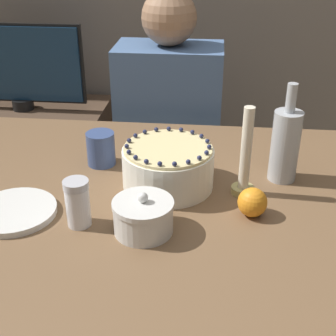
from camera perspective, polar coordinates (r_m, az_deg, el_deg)
The scene contains 12 objects.
dining_table at distance 1.19m, azimuth -3.74°, elevation -10.45°, with size 1.21×1.18×0.75m.
cake at distance 1.23m, azimuth -0.00°, elevation 0.17°, with size 0.24×0.24×0.13m.
sugar_bowl at distance 1.06m, azimuth -3.03°, elevation -5.90°, with size 0.14×0.14×0.10m.
sugar_shaker at distance 1.09m, azimuth -10.95°, elevation -4.18°, with size 0.06×0.06×0.12m.
plate_stack at distance 1.20m, azimuth -18.24°, elevation -5.05°, with size 0.20×0.20×0.02m.
candle at distance 1.20m, azimuth 9.39°, elevation 0.87°, with size 0.06×0.06×0.24m.
bottle at distance 1.28m, azimuth 14.11°, elevation 2.82°, with size 0.08×0.08×0.27m.
cup at distance 1.36m, azimuth -8.19°, elevation 2.36°, with size 0.08×0.08×0.10m.
orange_fruit_0 at distance 1.14m, azimuth 10.25°, elevation -4.13°, with size 0.07×0.07×0.07m.
person_man_blue_shirt at distance 1.93m, azimuth 0.17°, elevation 1.14°, with size 0.40×0.34×1.17m.
side_cabinet at distance 2.48m, azimuth -16.24°, elevation 0.71°, with size 0.77×0.48×0.57m.
tv_monitor at distance 2.30m, azimuth -17.88°, elevation 11.79°, with size 0.62×0.10×0.40m.
Camera 1 is at (0.17, -0.92, 1.38)m, focal length 50.00 mm.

